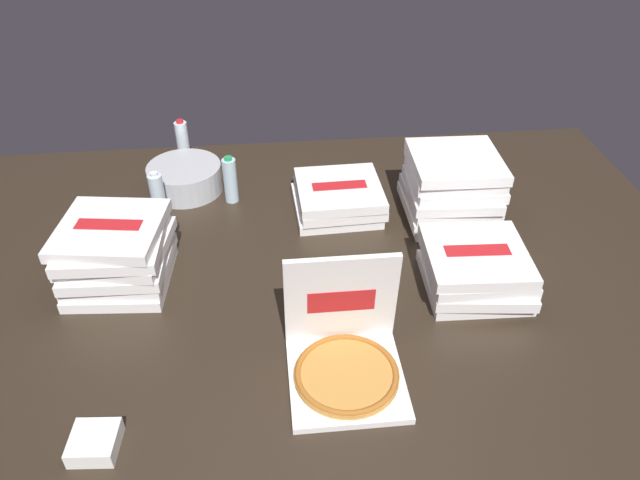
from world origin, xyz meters
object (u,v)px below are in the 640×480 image
object	(u,v)px
pizza_stack_center_far	(476,269)
pizza_stack_center_near	(116,253)
pizza_stack_right_far	(451,188)
ice_bucket	(185,178)
pizza_stack_left_near	(338,198)
water_bottle_0	(158,196)
water_bottle_2	(183,142)
open_pizza_box	(345,355)
water_bottle_1	(230,180)
napkin_pile	(95,443)

from	to	relation	value
pizza_stack_center_far	pizza_stack_center_near	bearing A→B (deg)	172.55
pizza_stack_right_far	ice_bucket	world-z (taller)	pizza_stack_right_far
pizza_stack_left_near	water_bottle_0	bearing A→B (deg)	178.22
pizza_stack_center_near	pizza_stack_right_far	world-z (taller)	pizza_stack_right_far
pizza_stack_center_near	water_bottle_0	bearing A→B (deg)	76.37
pizza_stack_center_near	water_bottle_2	world-z (taller)	pizza_stack_center_near
water_bottle_0	water_bottle_2	distance (m)	0.51
water_bottle_0	ice_bucket	bearing A→B (deg)	66.85
open_pizza_box	pizza_stack_right_far	xyz separation A→B (m)	(0.58, 0.85, 0.08)
pizza_stack_left_near	pizza_stack_right_far	distance (m)	0.50
pizza_stack_center_far	water_bottle_1	size ratio (longest dim) A/B	1.81
water_bottle_1	napkin_pile	distance (m)	1.36
ice_bucket	pizza_stack_center_far	bearing A→B (deg)	-35.67
pizza_stack_right_far	napkin_pile	bearing A→B (deg)	-141.50
pizza_stack_center_far	water_bottle_0	xyz separation A→B (m)	(-1.25, 0.61, 0.02)
pizza_stack_center_near	ice_bucket	xyz separation A→B (m)	(0.20, 0.65, -0.07)
napkin_pile	ice_bucket	bearing A→B (deg)	83.72
pizza_stack_center_far	water_bottle_1	distance (m)	1.18
pizza_stack_center_near	napkin_pile	xyz separation A→B (m)	(0.04, -0.77, -0.10)
pizza_stack_right_far	pizza_stack_center_far	bearing A→B (deg)	-93.57
pizza_stack_center_near	napkin_pile	distance (m)	0.78
open_pizza_box	water_bottle_2	world-z (taller)	open_pizza_box
pizza_stack_right_far	water_bottle_1	bearing A→B (deg)	166.32
pizza_stack_left_near	ice_bucket	world-z (taller)	pizza_stack_left_near
water_bottle_2	napkin_pile	xyz separation A→B (m)	(-0.13, -1.71, -0.08)
water_bottle_0	napkin_pile	xyz separation A→B (m)	(-0.06, -1.20, -0.08)
water_bottle_1	water_bottle_2	world-z (taller)	same
ice_bucket	napkin_pile	world-z (taller)	ice_bucket
ice_bucket	water_bottle_0	world-z (taller)	water_bottle_0
pizza_stack_right_far	water_bottle_2	xyz separation A→B (m)	(-1.22, 0.64, -0.04)
napkin_pile	water_bottle_2	bearing A→B (deg)	85.69
ice_bucket	water_bottle_0	bearing A→B (deg)	-113.15
pizza_stack_left_near	water_bottle_2	world-z (taller)	water_bottle_2
water_bottle_0	pizza_stack_left_near	bearing A→B (deg)	-1.78
pizza_stack_center_far	water_bottle_1	bearing A→B (deg)	142.71
pizza_stack_left_near	pizza_stack_right_far	size ratio (longest dim) A/B	0.97
open_pizza_box	ice_bucket	distance (m)	1.35
pizza_stack_left_near	water_bottle_0	distance (m)	0.80
pizza_stack_center_far	ice_bucket	xyz separation A→B (m)	(-1.16, 0.83, -0.02)
water_bottle_2	napkin_pile	size ratio (longest dim) A/B	1.69
pizza_stack_center_near	water_bottle_1	size ratio (longest dim) A/B	1.87
open_pizza_box	pizza_stack_center_near	distance (m)	0.98
pizza_stack_center_far	napkin_pile	distance (m)	1.44
water_bottle_2	pizza_stack_center_far	bearing A→B (deg)	-43.31
pizza_stack_center_far	pizza_stack_right_far	world-z (taller)	pizza_stack_right_far
pizza_stack_center_far	open_pizza_box	bearing A→B (deg)	-146.01
water_bottle_1	open_pizza_box	bearing A→B (deg)	-70.44
pizza_stack_center_near	pizza_stack_left_near	size ratio (longest dim) A/B	1.07
pizza_stack_center_near	pizza_stack_left_near	world-z (taller)	pizza_stack_center_near
open_pizza_box	ice_bucket	xyz separation A→B (m)	(-0.61, 1.20, -0.01)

